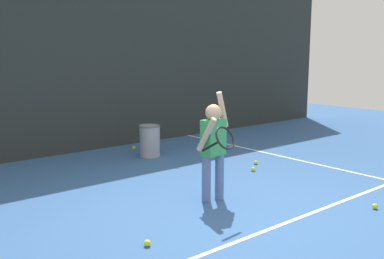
{
  "coord_description": "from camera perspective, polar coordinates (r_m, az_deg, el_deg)",
  "views": [
    {
      "loc": [
        -3.52,
        -3.44,
        1.82
      ],
      "look_at": [
        0.03,
        0.83,
        0.85
      ],
      "focal_mm": 41.36,
      "sensor_mm": 36.0,
      "label": 1
    }
  ],
  "objects": [
    {
      "name": "tennis_ball_1",
      "position": [
        5.7,
        22.51,
        -9.14
      ],
      "size": [
        0.07,
        0.07,
        0.07
      ],
      "primitive_type": "sphere",
      "color": "#CCE033",
      "rests_on": "ground"
    },
    {
      "name": "fence_post_2",
      "position": [
        9.55,
        -2.44,
        10.19
      ],
      "size": [
        0.09,
        0.09,
        3.74
      ],
      "primitive_type": "cylinder",
      "color": "slate",
      "rests_on": "ground"
    },
    {
      "name": "court_line_sideline",
      "position": [
        7.77,
        13.9,
        -3.92
      ],
      "size": [
        0.05,
        9.0,
        0.0
      ],
      "primitive_type": "cube",
      "color": "white",
      "rests_on": "ground"
    },
    {
      "name": "fence_post_3",
      "position": [
        12.82,
        14.17,
        9.83
      ],
      "size": [
        0.09,
        0.09,
        3.74
      ],
      "primitive_type": "cylinder",
      "color": "slate",
      "rests_on": "ground"
    },
    {
      "name": "tennis_player",
      "position": [
        5.38,
        2.82,
        -1.83
      ],
      "size": [
        0.67,
        0.63,
        1.35
      ],
      "rotation": [
        0.0,
        0.0,
        0.12
      ],
      "color": "slate",
      "rests_on": "ground"
    },
    {
      "name": "court_line_baseline",
      "position": [
        4.87,
        10.83,
        -12.18
      ],
      "size": [
        9.0,
        0.05,
        0.0
      ],
      "primitive_type": "cube",
      "color": "white",
      "rests_on": "ground"
    },
    {
      "name": "ball_hopper",
      "position": [
        7.84,
        -5.47,
        -1.41
      ],
      "size": [
        0.38,
        0.38,
        0.56
      ],
      "color": "gray",
      "rests_on": "ground"
    },
    {
      "name": "ground_plane",
      "position": [
        5.25,
        5.65,
        -10.43
      ],
      "size": [
        20.0,
        20.0,
        0.0
      ],
      "primitive_type": "plane",
      "color": "#335B93"
    },
    {
      "name": "tennis_ball_5",
      "position": [
        4.35,
        -5.79,
        -14.37
      ],
      "size": [
        0.07,
        0.07,
        0.07
      ],
      "primitive_type": "sphere",
      "color": "#CCE033",
      "rests_on": "ground"
    },
    {
      "name": "back_fence_windscreen",
      "position": [
        8.31,
        -14.9,
        9.41
      ],
      "size": [
        13.93,
        0.08,
        3.59
      ],
      "primitive_type": "cube",
      "color": "#282D2B",
      "rests_on": "ground"
    },
    {
      "name": "tennis_ball_6",
      "position": [
        7.37,
        8.23,
        -4.22
      ],
      "size": [
        0.07,
        0.07,
        0.07
      ],
      "primitive_type": "sphere",
      "color": "#CCE033",
      "rests_on": "ground"
    },
    {
      "name": "tennis_ball_0",
      "position": [
        8.47,
        -7.51,
        -2.36
      ],
      "size": [
        0.07,
        0.07,
        0.07
      ],
      "primitive_type": "sphere",
      "color": "#CCE033",
      "rests_on": "ground"
    },
    {
      "name": "tennis_ball_4",
      "position": [
        6.94,
        7.89,
        -5.09
      ],
      "size": [
        0.07,
        0.07,
        0.07
      ],
      "primitive_type": "sphere",
      "color": "#CCE033",
      "rests_on": "ground"
    }
  ]
}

